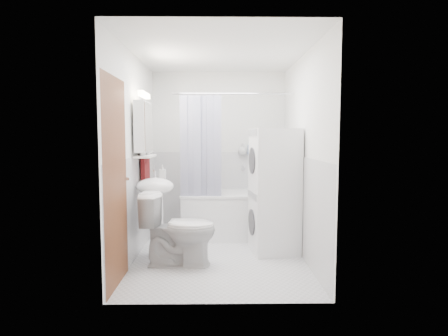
{
  "coord_description": "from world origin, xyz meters",
  "views": [
    {
      "loc": [
        -0.0,
        -4.41,
        1.44
      ],
      "look_at": [
        0.06,
        0.15,
        1.05
      ],
      "focal_mm": 30.0,
      "sensor_mm": 36.0,
      "label": 1
    }
  ],
  "objects_px": {
    "washer_dryer": "(274,191)",
    "sink": "(156,198)",
    "bathtub": "(241,212)",
    "toilet": "(179,229)"
  },
  "relations": [
    {
      "from": "bathtub",
      "to": "sink",
      "type": "xyz_separation_m",
      "value": [
        -1.07,
        -0.93,
        0.35
      ]
    },
    {
      "from": "bathtub",
      "to": "toilet",
      "type": "height_order",
      "value": "toilet"
    },
    {
      "from": "washer_dryer",
      "to": "sink",
      "type": "bearing_deg",
      "value": 179.45
    },
    {
      "from": "sink",
      "to": "toilet",
      "type": "distance_m",
      "value": 0.51
    },
    {
      "from": "toilet",
      "to": "washer_dryer",
      "type": "bearing_deg",
      "value": -64.55
    },
    {
      "from": "sink",
      "to": "toilet",
      "type": "relative_size",
      "value": 1.26
    },
    {
      "from": "bathtub",
      "to": "washer_dryer",
      "type": "relative_size",
      "value": 1.1
    },
    {
      "from": "bathtub",
      "to": "sink",
      "type": "bearing_deg",
      "value": -138.8
    },
    {
      "from": "washer_dryer",
      "to": "toilet",
      "type": "distance_m",
      "value": 1.27
    },
    {
      "from": "bathtub",
      "to": "washer_dryer",
      "type": "bearing_deg",
      "value": -64.44
    }
  ]
}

